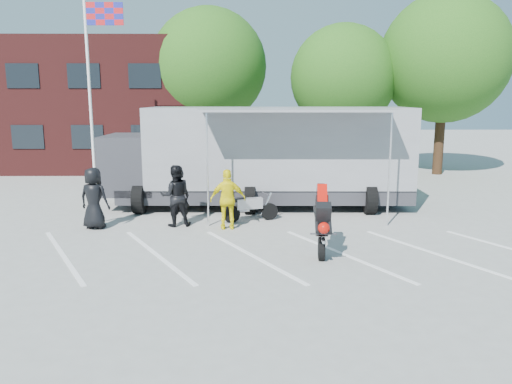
{
  "coord_description": "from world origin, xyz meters",
  "views": [
    {
      "loc": [
        0.21,
        -11.28,
        3.99
      ],
      "look_at": [
        0.37,
        2.77,
        1.3
      ],
      "focal_mm": 35.0,
      "sensor_mm": 36.0,
      "label": 1
    }
  ],
  "objects_px": {
    "tree_left": "(209,67)",
    "spectator_leather_c": "(175,196)",
    "flagpole": "(95,71)",
    "spectator_leather_a": "(94,198)",
    "tree_mid": "(343,78)",
    "spectator_hivis": "(228,199)",
    "stunt_bike_rider": "(320,252)",
    "spectator_leather_b": "(179,197)",
    "tree_right": "(445,59)",
    "parked_motorcycle": "(251,221)",
    "transporter_truck": "(265,207)"
  },
  "relations": [
    {
      "from": "tree_mid",
      "to": "transporter_truck",
      "type": "relative_size",
      "value": 0.68
    },
    {
      "from": "tree_mid",
      "to": "spectator_hivis",
      "type": "xyz_separation_m",
      "value": [
        -5.48,
        -11.46,
        -4.02
      ]
    },
    {
      "from": "tree_mid",
      "to": "flagpole",
      "type": "bearing_deg",
      "value": -156.03
    },
    {
      "from": "stunt_bike_rider",
      "to": "flagpole",
      "type": "bearing_deg",
      "value": 137.38
    },
    {
      "from": "tree_mid",
      "to": "spectator_hivis",
      "type": "relative_size",
      "value": 4.16
    },
    {
      "from": "parked_motorcycle",
      "to": "transporter_truck",
      "type": "bearing_deg",
      "value": -30.13
    },
    {
      "from": "stunt_bike_rider",
      "to": "spectator_hivis",
      "type": "relative_size",
      "value": 1.09
    },
    {
      "from": "transporter_truck",
      "to": "spectator_leather_c",
      "type": "relative_size",
      "value": 5.92
    },
    {
      "from": "tree_right",
      "to": "tree_left",
      "type": "bearing_deg",
      "value": 172.87
    },
    {
      "from": "spectator_leather_a",
      "to": "spectator_leather_b",
      "type": "relative_size",
      "value": 1.05
    },
    {
      "from": "parked_motorcycle",
      "to": "stunt_bike_rider",
      "type": "bearing_deg",
      "value": -167.9
    },
    {
      "from": "stunt_bike_rider",
      "to": "spectator_leather_a",
      "type": "relative_size",
      "value": 1.07
    },
    {
      "from": "stunt_bike_rider",
      "to": "transporter_truck",
      "type": "bearing_deg",
      "value": 107.49
    },
    {
      "from": "tree_left",
      "to": "tree_right",
      "type": "bearing_deg",
      "value": -7.13
    },
    {
      "from": "flagpole",
      "to": "stunt_bike_rider",
      "type": "relative_size",
      "value": 3.97
    },
    {
      "from": "flagpole",
      "to": "spectator_leather_a",
      "type": "xyz_separation_m",
      "value": [
        1.68,
        -6.34,
        -4.11
      ]
    },
    {
      "from": "tree_mid",
      "to": "spectator_leather_a",
      "type": "distance_m",
      "value": 15.37
    },
    {
      "from": "tree_left",
      "to": "spectator_leather_c",
      "type": "relative_size",
      "value": 4.49
    },
    {
      "from": "spectator_leather_a",
      "to": "tree_mid",
      "type": "bearing_deg",
      "value": -116.72
    },
    {
      "from": "flagpole",
      "to": "spectator_leather_b",
      "type": "relative_size",
      "value": 4.44
    },
    {
      "from": "flagpole",
      "to": "spectator_hivis",
      "type": "xyz_separation_m",
      "value": [
        5.77,
        -6.46,
        -4.13
      ]
    },
    {
      "from": "tree_mid",
      "to": "spectator_leather_a",
      "type": "bearing_deg",
      "value": -130.15
    },
    {
      "from": "stunt_bike_rider",
      "to": "spectator_leather_c",
      "type": "relative_size",
      "value": 1.05
    },
    {
      "from": "transporter_truck",
      "to": "spectator_leather_b",
      "type": "height_order",
      "value": "transporter_truck"
    },
    {
      "from": "stunt_bike_rider",
      "to": "spectator_leather_b",
      "type": "distance_m",
      "value": 5.08
    },
    {
      "from": "spectator_leather_a",
      "to": "spectator_leather_c",
      "type": "relative_size",
      "value": 0.98
    },
    {
      "from": "flagpole",
      "to": "spectator_leather_a",
      "type": "distance_m",
      "value": 7.74
    },
    {
      "from": "tree_right",
      "to": "transporter_truck",
      "type": "bearing_deg",
      "value": -139.76
    },
    {
      "from": "parked_motorcycle",
      "to": "spectator_hivis",
      "type": "height_order",
      "value": "spectator_hivis"
    },
    {
      "from": "spectator_hivis",
      "to": "tree_right",
      "type": "bearing_deg",
      "value": -139.37
    },
    {
      "from": "tree_mid",
      "to": "transporter_truck",
      "type": "xyz_separation_m",
      "value": [
        -4.27,
        -8.35,
        -4.94
      ]
    },
    {
      "from": "tree_mid",
      "to": "spectator_leather_c",
      "type": "distance_m",
      "value": 13.74
    },
    {
      "from": "tree_right",
      "to": "stunt_bike_rider",
      "type": "distance_m",
      "value": 16.57
    },
    {
      "from": "tree_left",
      "to": "stunt_bike_rider",
      "type": "relative_size",
      "value": 4.28
    },
    {
      "from": "tree_right",
      "to": "spectator_leather_b",
      "type": "relative_size",
      "value": 5.06
    },
    {
      "from": "spectator_leather_c",
      "to": "parked_motorcycle",
      "type": "bearing_deg",
      "value": -177.07
    },
    {
      "from": "tree_mid",
      "to": "spectator_leather_b",
      "type": "distance_m",
      "value": 13.58
    },
    {
      "from": "tree_right",
      "to": "parked_motorcycle",
      "type": "relative_size",
      "value": 4.83
    },
    {
      "from": "tree_mid",
      "to": "spectator_leather_a",
      "type": "height_order",
      "value": "tree_mid"
    },
    {
      "from": "stunt_bike_rider",
      "to": "spectator_leather_b",
      "type": "height_order",
      "value": "spectator_leather_b"
    },
    {
      "from": "tree_mid",
      "to": "spectator_leather_c",
      "type": "height_order",
      "value": "tree_mid"
    },
    {
      "from": "flagpole",
      "to": "tree_left",
      "type": "xyz_separation_m",
      "value": [
        4.24,
        6.0,
        0.51
      ]
    },
    {
      "from": "spectator_hivis",
      "to": "tree_mid",
      "type": "bearing_deg",
      "value": -121.2
    },
    {
      "from": "tree_right",
      "to": "spectator_hivis",
      "type": "height_order",
      "value": "tree_right"
    },
    {
      "from": "tree_mid",
      "to": "spectator_leather_b",
      "type": "bearing_deg",
      "value": -122.94
    },
    {
      "from": "spectator_leather_c",
      "to": "spectator_hivis",
      "type": "distance_m",
      "value": 1.7
    },
    {
      "from": "tree_left",
      "to": "spectator_leather_c",
      "type": "height_order",
      "value": "tree_left"
    },
    {
      "from": "parked_motorcycle",
      "to": "stunt_bike_rider",
      "type": "height_order",
      "value": "stunt_bike_rider"
    },
    {
      "from": "tree_right",
      "to": "spectator_leather_c",
      "type": "xyz_separation_m",
      "value": [
        -12.13,
        -10.56,
        -4.92
      ]
    },
    {
      "from": "stunt_bike_rider",
      "to": "spectator_leather_b",
      "type": "bearing_deg",
      "value": 148.64
    }
  ]
}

